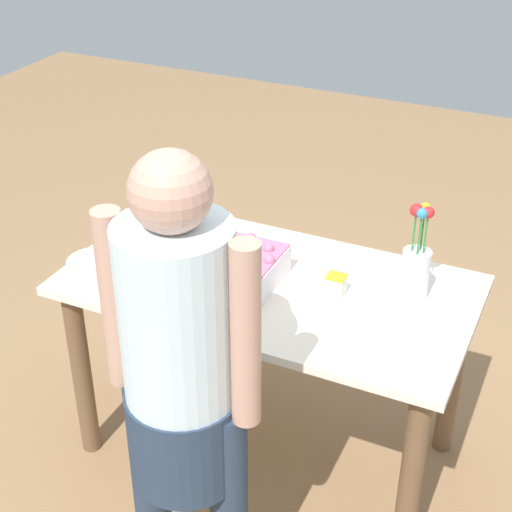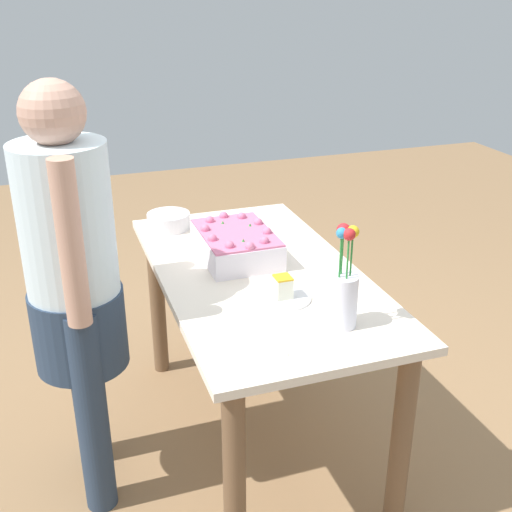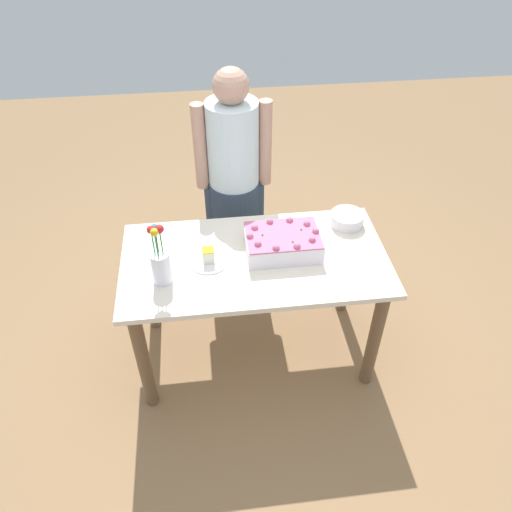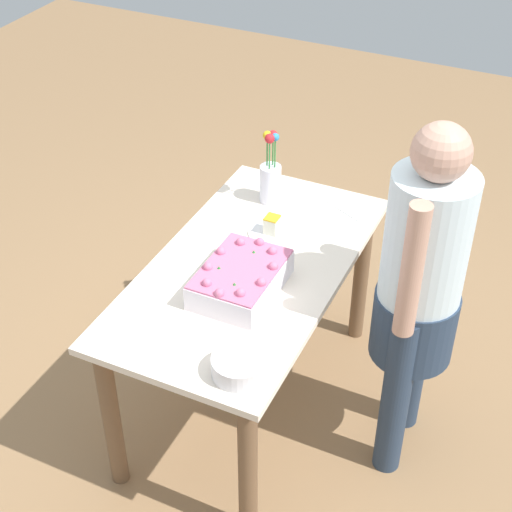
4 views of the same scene
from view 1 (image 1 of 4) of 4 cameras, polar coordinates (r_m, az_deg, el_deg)
ground_plane at (r=3.11m, az=0.79°, el=-13.64°), size 8.00×8.00×0.00m
dining_table at (r=2.71m, az=0.88°, el=-4.31°), size 1.37×0.72×0.75m
sheet_cake at (r=2.63m, az=-2.40°, el=-0.53°), size 0.38×0.27×0.13m
serving_plate_with_slice at (r=2.56m, az=5.79°, el=-2.59°), size 0.20×0.20×0.08m
cake_knife at (r=2.34m, az=10.64°, el=-7.14°), size 0.11×0.20×0.00m
flower_vase at (r=2.55m, az=11.55°, el=-0.72°), size 0.09×0.09×0.34m
fruit_bowl at (r=2.69m, az=-11.62°, el=-0.93°), size 0.19×0.19×0.07m
person_standing at (r=2.08m, az=-5.43°, el=-8.69°), size 0.45×0.31×1.49m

